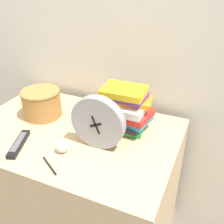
# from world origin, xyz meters

# --- Properties ---
(wall_back) EXTENTS (6.00, 0.04, 2.40)m
(wall_back) POSITION_xyz_m (0.00, 0.76, 1.20)
(wall_back) COLOR silver
(wall_back) RESTS_ON ground_plane
(desk) EXTENTS (1.03, 0.69, 0.73)m
(desk) POSITION_xyz_m (0.00, 0.35, 0.37)
(desk) COLOR tan
(desk) RESTS_ON ground_plane
(desk_clock) EXTENTS (0.25, 0.05, 0.25)m
(desk_clock) POSITION_xyz_m (0.18, 0.29, 0.85)
(desk_clock) COLOR #99999E
(desk_clock) RESTS_ON desk
(book_stack) EXTENTS (0.26, 0.20, 0.22)m
(book_stack) POSITION_xyz_m (0.23, 0.48, 0.84)
(book_stack) COLOR green
(book_stack) RESTS_ON desk
(basket) EXTENTS (0.21, 0.21, 0.15)m
(basket) POSITION_xyz_m (-0.22, 0.42, 0.81)
(basket) COLOR #B27A3D
(basket) RESTS_ON desk
(tv_remote) EXTENTS (0.11, 0.20, 0.02)m
(tv_remote) POSITION_xyz_m (-0.15, 0.15, 0.74)
(tv_remote) COLOR black
(tv_remote) RESTS_ON desk
(crumpled_paper_ball) EXTENTS (0.06, 0.06, 0.06)m
(crumpled_paper_ball) POSITION_xyz_m (0.05, 0.19, 0.76)
(crumpled_paper_ball) COLOR white
(crumpled_paper_ball) RESTS_ON desk
(pen) EXTENTS (0.11, 0.07, 0.01)m
(pen) POSITION_xyz_m (0.06, 0.09, 0.74)
(pen) COLOR black
(pen) RESTS_ON desk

